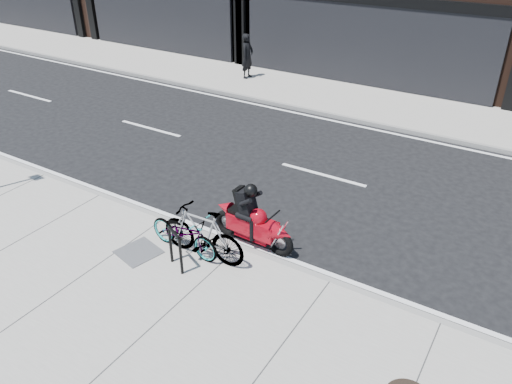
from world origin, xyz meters
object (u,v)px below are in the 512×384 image
Objects in this scene: motorcycle at (256,222)px; bicycle_rear at (203,233)px; bicycle_front at (184,233)px; utility_grate at (139,252)px; bike_rack at (175,246)px; pedestrian at (247,56)px.

bicycle_rear is at bearing -118.48° from motorcycle.
utility_grate is at bearing 128.56° from bicycle_front.
bicycle_front is at bearing 111.75° from bike_rack.
motorcycle is at bearing 61.83° from bike_rack.
motorcycle is 2.54× the size of utility_grate.
bicycle_rear is 1.06× the size of pedestrian.
pedestrian is at bearing 116.30° from bike_rack.
motorcycle is 1.10× the size of pedestrian.
bicycle_front is 11.76m from pedestrian.
bicycle_rear is 1.43m from utility_grate.
bicycle_front is (-0.20, 0.50, -0.05)m from bike_rack.
motorcycle is at bearing 147.32° from bicycle_rear.
bicycle_rear is at bearing 25.70° from utility_grate.
bicycle_rear reaches higher than bicycle_front.
utility_grate is (-0.76, -0.53, -0.43)m from bicycle_front.
bicycle_rear is at bearing 66.46° from bike_rack.
bicycle_front is at bearing 35.04° from utility_grate.
pedestrian is 11.96m from utility_grate.
pedestrian is at bearing 30.02° from bicycle_front.
bicycle_front is 1.02m from utility_grate.
bicycle_rear is 11.92m from pedestrian.
motorcycle is 11.37m from pedestrian.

